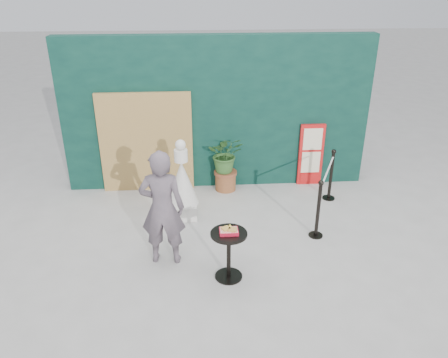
% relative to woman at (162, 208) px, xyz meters
% --- Properties ---
extents(ground, '(60.00, 60.00, 0.00)m').
position_rel_woman_xyz_m(ground, '(0.95, -0.47, -0.90)').
color(ground, '#ADAAA5').
rests_on(ground, ground).
extents(back_wall, '(6.00, 0.30, 3.00)m').
position_rel_woman_xyz_m(back_wall, '(0.95, 2.68, 0.60)').
color(back_wall, black).
rests_on(back_wall, ground).
extents(bamboo_fence, '(1.80, 0.08, 2.00)m').
position_rel_woman_xyz_m(bamboo_fence, '(-0.45, 2.47, 0.10)').
color(bamboo_fence, tan).
rests_on(bamboo_fence, ground).
extents(woman, '(0.69, 0.49, 1.81)m').
position_rel_woman_xyz_m(woman, '(0.00, 0.00, 0.00)').
color(woman, '#64565F').
rests_on(woman, ground).
extents(menu_board, '(0.50, 0.07, 1.30)m').
position_rel_woman_xyz_m(menu_board, '(2.85, 2.49, -0.25)').
color(menu_board, red).
rests_on(menu_board, ground).
extents(statue, '(0.57, 0.57, 1.47)m').
position_rel_woman_xyz_m(statue, '(0.26, 1.34, -0.31)').
color(statue, white).
rests_on(statue, ground).
extents(cafe_table, '(0.52, 0.52, 0.75)m').
position_rel_woman_xyz_m(cafe_table, '(0.93, -0.49, -0.41)').
color(cafe_table, black).
rests_on(cafe_table, ground).
extents(food_basket, '(0.26, 0.19, 0.11)m').
position_rel_woman_xyz_m(food_basket, '(0.94, -0.48, -0.12)').
color(food_basket, red).
rests_on(food_basket, cafe_table).
extents(planter, '(0.68, 0.59, 1.16)m').
position_rel_woman_xyz_m(planter, '(1.10, 2.35, -0.23)').
color(planter, '#945830').
rests_on(planter, ground).
extents(stanchion_barrier, '(0.84, 1.54, 1.03)m').
position_rel_woman_xyz_m(stanchion_barrier, '(2.78, 1.15, -0.41)').
color(stanchion_barrier, black).
rests_on(stanchion_barrier, ground).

